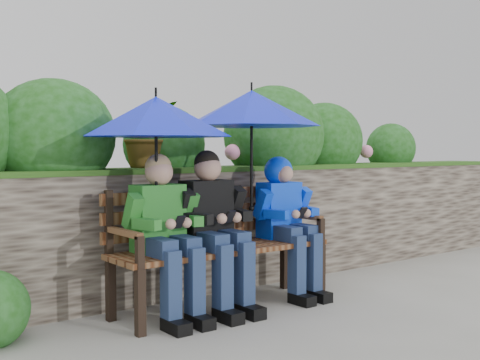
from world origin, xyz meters
TOP-DOWN VIEW (x-y plane):
  - ground at (0.00, 0.00)m, footprint 60.00×60.00m
  - garden_backdrop at (-0.03, 1.60)m, footprint 8.00×2.84m
  - park_bench at (-0.12, 0.22)m, footprint 1.70×0.50m
  - boy_left at (-0.61, 0.14)m, footprint 0.52×0.60m
  - boy_middle at (-0.20, 0.14)m, footprint 0.54×0.62m
  - boy_right at (0.51, 0.16)m, footprint 0.49×0.60m
  - umbrella_left at (-0.66, 0.18)m, footprint 1.04×1.04m
  - umbrella_right at (0.17, 0.18)m, footprint 1.05×1.05m

SIDE VIEW (x-z plane):
  - ground at x=0.00m, z-range 0.00..0.00m
  - park_bench at x=-0.12m, z-range 0.06..0.96m
  - garden_backdrop at x=-0.03m, z-range -0.30..1.51m
  - boy_left at x=-0.61m, z-range 0.06..1.21m
  - boy_middle at x=-0.20m, z-range 0.06..1.23m
  - boy_right at x=0.51m, z-range 0.11..1.23m
  - umbrella_left at x=-0.66m, z-range 0.94..1.85m
  - umbrella_right at x=0.17m, z-range 1.00..1.98m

